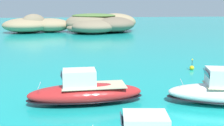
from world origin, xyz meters
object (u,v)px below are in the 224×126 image
Objects in this scene: islet_small at (34,25)px; channel_buoy at (192,67)px; islet_large at (99,23)px; motorboat_red at (85,92)px.

channel_buoy is at bearing -65.77° from islet_small.
islet_large is 20.37m from islet_small.
islet_large reaches higher than islet_small.
islet_small is 67.45m from motorboat_red.
channel_buoy is (5.38, -54.54, -2.35)m from islet_large.
motorboat_red is 6.42× the size of channel_buoy.
islet_large is 54.85m from channel_buoy.
channel_buoy is (13.93, 9.51, -0.60)m from motorboat_red.
islet_small is at bearing 99.97° from motorboat_red.
islet_small reaches higher than motorboat_red.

